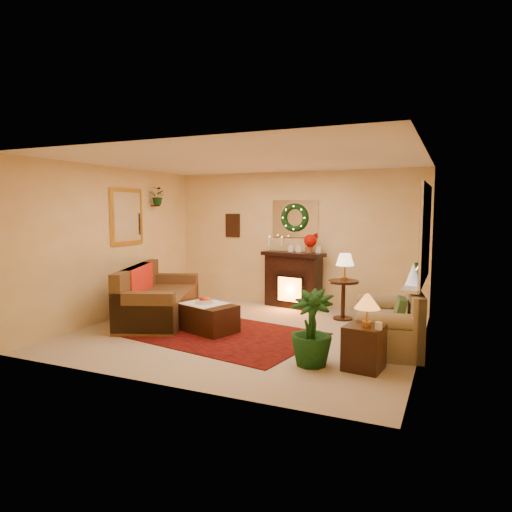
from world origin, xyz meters
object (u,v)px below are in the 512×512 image
at_px(coffee_table, 205,317).
at_px(loveseat, 387,317).
at_px(end_table_square, 364,347).
at_px(sofa, 160,295).
at_px(fireplace, 293,279).
at_px(side_table_round, 343,301).

bearing_deg(coffee_table, loveseat, 24.36).
relative_size(end_table_square, coffee_table, 0.51).
distance_m(sofa, coffee_table, 1.11).
bearing_deg(fireplace, loveseat, -32.73).
height_order(sofa, end_table_square, sofa).
xyz_separation_m(side_table_round, coffee_table, (-1.80, -1.60, -0.11)).
height_order(sofa, fireplace, fireplace).
distance_m(loveseat, end_table_square, 1.02).
bearing_deg(end_table_square, side_table_round, 108.61).
xyz_separation_m(sofa, coffee_table, (1.05, -0.30, -0.22)).
distance_m(fireplace, side_table_round, 1.28).
relative_size(side_table_round, coffee_table, 0.66).
bearing_deg(fireplace, sofa, -121.77).
height_order(loveseat, side_table_round, loveseat).
bearing_deg(sofa, coffee_table, -37.19).
bearing_deg(sofa, side_table_round, 3.54).
bearing_deg(loveseat, sofa, 168.79).
bearing_deg(side_table_round, coffee_table, -138.26).
xyz_separation_m(sofa, side_table_round, (2.85, 1.30, -0.11)).
xyz_separation_m(sofa, fireplace, (1.74, 1.89, 0.12)).
height_order(end_table_square, coffee_table, end_table_square).
height_order(sofa, loveseat, sofa).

